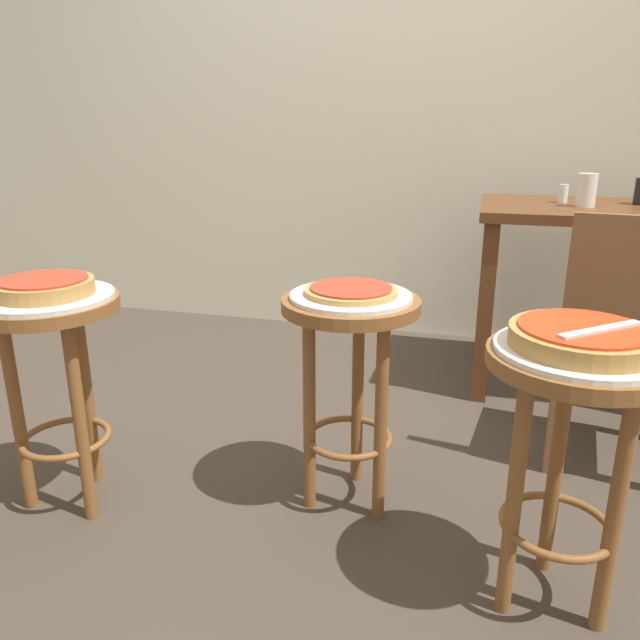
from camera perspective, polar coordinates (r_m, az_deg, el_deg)
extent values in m
plane|color=#42382D|center=(2.02, -2.50, -15.03)|extent=(6.00, 6.00, 0.00)
cube|color=beige|center=(3.33, 6.59, 24.70)|extent=(6.00, 0.10, 3.00)
cylinder|color=brown|center=(1.41, 22.83, -3.47)|extent=(0.38, 0.38, 0.03)
cylinder|color=brown|center=(1.65, 20.99, -12.35)|extent=(0.04, 0.04, 0.60)
cylinder|color=brown|center=(1.49, 17.50, -15.51)|extent=(0.04, 0.04, 0.60)
cylinder|color=brown|center=(1.52, 25.60, -15.86)|extent=(0.04, 0.04, 0.60)
torus|color=brown|center=(1.60, 20.99, -17.28)|extent=(0.26, 0.26, 0.02)
cylinder|color=silver|center=(1.40, 22.94, -2.57)|extent=(0.36, 0.36, 0.01)
cylinder|color=#B78442|center=(1.40, 23.07, -1.57)|extent=(0.30, 0.30, 0.04)
cylinder|color=red|center=(1.39, 23.18, -0.68)|extent=(0.26, 0.26, 0.01)
cylinder|color=brown|center=(1.85, -23.92, 1.27)|extent=(0.38, 0.38, 0.03)
cylinder|color=brown|center=(2.04, -20.73, -6.37)|extent=(0.04, 0.04, 0.60)
cylinder|color=brown|center=(1.98, -26.18, -7.88)|extent=(0.04, 0.04, 0.60)
cylinder|color=brown|center=(1.85, -21.29, -8.93)|extent=(0.04, 0.04, 0.60)
torus|color=brown|center=(1.99, -22.43, -10.05)|extent=(0.26, 0.26, 0.02)
cylinder|color=silver|center=(1.84, -24.01, 1.97)|extent=(0.36, 0.36, 0.01)
cylinder|color=#B78442|center=(1.84, -24.11, 2.75)|extent=(0.26, 0.26, 0.04)
cylinder|color=#B23823|center=(1.83, -24.20, 3.45)|extent=(0.23, 0.23, 0.01)
cylinder|color=brown|center=(1.70, 2.87, 1.44)|extent=(0.38, 0.38, 0.03)
cylinder|color=brown|center=(1.92, 3.49, -6.74)|extent=(0.04, 0.04, 0.60)
cylinder|color=brown|center=(1.78, -0.99, -8.70)|extent=(0.04, 0.04, 0.60)
cylinder|color=brown|center=(1.74, 5.64, -9.46)|extent=(0.04, 0.04, 0.60)
torus|color=brown|center=(1.85, 2.67, -10.77)|extent=(0.26, 0.26, 0.02)
cylinder|color=silver|center=(1.69, 2.88, 2.20)|extent=(0.34, 0.34, 0.01)
cylinder|color=tan|center=(1.69, 2.89, 2.64)|extent=(0.26, 0.26, 0.01)
cylinder|color=#B23823|center=(1.68, 2.89, 2.99)|extent=(0.22, 0.22, 0.01)
cube|color=#5B3319|center=(2.76, 23.13, 9.33)|extent=(0.80, 0.67, 0.04)
cube|color=#5B3319|center=(2.53, 14.99, 0.49)|extent=(0.06, 0.06, 0.74)
cube|color=#5B3319|center=(3.08, 15.16, 3.53)|extent=(0.06, 0.06, 0.74)
cylinder|color=silver|center=(2.69, 23.40, 10.95)|extent=(0.08, 0.08, 0.13)
cylinder|color=white|center=(2.80, 21.54, 10.82)|extent=(0.04, 0.04, 0.07)
cube|color=brown|center=(2.23, 26.36, -1.45)|extent=(0.45, 0.45, 0.04)
cube|color=brown|center=(2.00, 27.48, 2.84)|extent=(0.40, 0.08, 0.40)
cube|color=brown|center=(2.46, 21.27, -4.62)|extent=(0.04, 0.04, 0.42)
cube|color=brown|center=(2.13, 20.94, -8.11)|extent=(0.04, 0.04, 0.42)
cube|color=silver|center=(1.37, 24.55, -0.79)|extent=(0.18, 0.16, 0.01)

